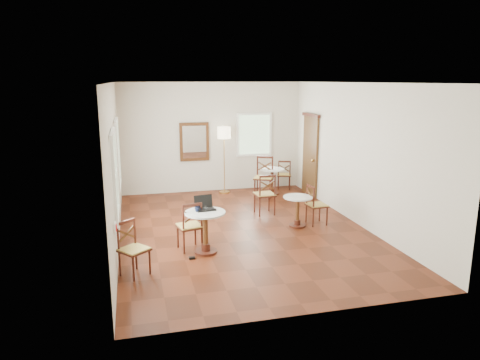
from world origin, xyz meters
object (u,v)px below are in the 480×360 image
(chair_back_b, at_px, (264,177))
(power_adapter, at_px, (192,258))
(chair_mid_a, at_px, (265,194))
(cafe_table_back, at_px, (272,178))
(floor_lamp, at_px, (224,137))
(chair_back_a, at_px, (284,175))
(cafe_table_near, at_px, (205,227))
(chair_near_b, at_px, (133,249))
(laptop, at_px, (204,206))
(mouse, at_px, (214,209))
(water_glass, at_px, (206,209))
(cafe_table_mid, at_px, (298,208))
(chair_near_a, at_px, (190,226))
(chair_mid_b, at_px, (316,205))
(navy_mug, at_px, (197,209))

(chair_back_b, distance_m, power_adapter, 4.53)
(chair_mid_a, bearing_deg, cafe_table_back, -116.06)
(floor_lamp, bearing_deg, chair_back_a, -0.05)
(cafe_table_near, height_order, chair_back_a, chair_back_a)
(chair_near_b, bearing_deg, laptop, -6.85)
(cafe_table_back, distance_m, mouse, 4.34)
(chair_mid_a, distance_m, water_glass, 2.64)
(cafe_table_mid, distance_m, chair_back_a, 3.30)
(chair_mid_a, bearing_deg, chair_back_b, -109.06)
(chair_near_a, relative_size, chair_back_a, 1.08)
(water_glass, bearing_deg, mouse, 15.92)
(floor_lamp, distance_m, laptop, 4.26)
(laptop, xyz_separation_m, power_adapter, (-0.30, -0.41, -0.81))
(chair_mid_b, distance_m, laptop, 2.73)
(navy_mug, bearing_deg, cafe_table_near, -24.86)
(chair_mid_a, distance_m, power_adapter, 3.04)
(chair_near_a, xyz_separation_m, floor_lamp, (1.48, 3.97, 1.09))
(floor_lamp, bearing_deg, water_glass, -106.24)
(cafe_table_back, distance_m, chair_back_a, 0.69)
(chair_back_a, xyz_separation_m, laptop, (-2.95, -4.02, 0.41))
(chair_back_a, xyz_separation_m, chair_back_b, (-0.80, -0.65, 0.11))
(chair_near_a, bearing_deg, power_adapter, 73.37)
(chair_mid_b, height_order, navy_mug, chair_mid_b)
(cafe_table_back, xyz_separation_m, chair_near_a, (-2.71, -3.51, 0.02))
(chair_back_a, xyz_separation_m, floor_lamp, (-1.74, 0.00, 1.12))
(chair_mid_a, xyz_separation_m, chair_back_b, (0.44, 1.54, 0.05))
(cafe_table_back, relative_size, chair_near_a, 0.77)
(chair_mid_b, height_order, laptop, laptop)
(chair_mid_b, distance_m, chair_back_b, 2.53)
(cafe_table_near, distance_m, water_glass, 0.34)
(cafe_table_mid, height_order, chair_near_a, chair_near_a)
(cafe_table_back, relative_size, chair_mid_a, 0.74)
(cafe_table_near, height_order, mouse, mouse)
(cafe_table_near, xyz_separation_m, power_adapter, (-0.28, -0.24, -0.46))
(chair_back_b, height_order, laptop, chair_back_b)
(chair_near_a, distance_m, navy_mug, 0.40)
(chair_near_b, relative_size, chair_mid_b, 1.01)
(chair_mid_a, height_order, chair_back_b, chair_back_b)
(chair_near_a, bearing_deg, cafe_table_mid, -174.13)
(chair_mid_a, distance_m, chair_back_a, 2.52)
(chair_near_a, xyz_separation_m, mouse, (0.42, -0.16, 0.33))
(chair_near_a, height_order, navy_mug, chair_near_a)
(chair_mid_b, relative_size, power_adapter, 8.46)
(power_adapter, bearing_deg, chair_back_a, 53.65)
(chair_near_b, relative_size, mouse, 8.92)
(water_glass, bearing_deg, chair_near_b, -153.18)
(chair_near_b, xyz_separation_m, laptop, (1.28, 0.80, 0.39))
(cafe_table_near, height_order, cafe_table_back, cafe_table_near)
(cafe_table_near, bearing_deg, cafe_table_back, 56.50)
(cafe_table_mid, bearing_deg, cafe_table_back, 83.34)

